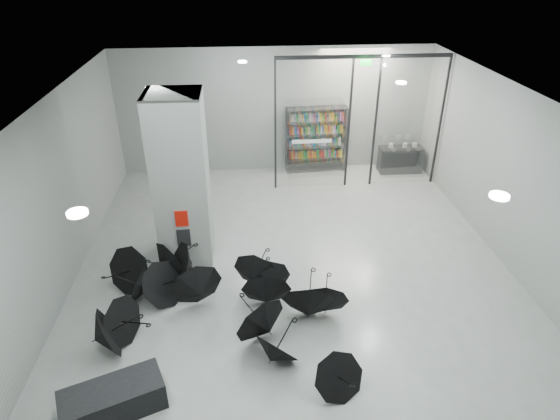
{
  "coord_description": "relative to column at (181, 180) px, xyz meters",
  "views": [
    {
      "loc": [
        -1.1,
        -7.91,
        6.63
      ],
      "look_at": [
        -0.3,
        1.5,
        1.4
      ],
      "focal_mm": 30.6,
      "sensor_mm": 36.0,
      "label": 1
    }
  ],
  "objects": [
    {
      "name": "room",
      "position": [
        2.5,
        -2.0,
        0.84
      ],
      "size": [
        14.0,
        14.02,
        4.01
      ],
      "color": "slate",
      "rests_on": "ground"
    },
    {
      "name": "column",
      "position": [
        0.0,
        0.0,
        0.0
      ],
      "size": [
        1.2,
        1.2,
        4.0
      ],
      "primitive_type": "cube",
      "color": "slate",
      "rests_on": "ground"
    },
    {
      "name": "fire_cabinet",
      "position": [
        0.0,
        -0.62,
        -0.65
      ],
      "size": [
        0.28,
        0.04,
        0.38
      ],
      "primitive_type": "cube",
      "color": "#A50A07",
      "rests_on": "column"
    },
    {
      "name": "info_panel",
      "position": [
        0.0,
        -0.62,
        -1.15
      ],
      "size": [
        0.3,
        0.03,
        0.42
      ],
      "primitive_type": "cube",
      "color": "black",
      "rests_on": "column"
    },
    {
      "name": "exit_sign",
      "position": [
        4.9,
        3.3,
        1.82
      ],
      "size": [
        0.3,
        0.06,
        0.15
      ],
      "primitive_type": "cube",
      "color": "#0CE533",
      "rests_on": "room"
    },
    {
      "name": "glass_partition",
      "position": [
        4.89,
        3.5,
        0.18
      ],
      "size": [
        5.06,
        0.08,
        4.0
      ],
      "color": "silver",
      "rests_on": "ground"
    },
    {
      "name": "bench",
      "position": [
        -0.83,
        -4.49,
        -1.74
      ],
      "size": [
        1.73,
        1.22,
        0.51
      ],
      "primitive_type": "cube",
      "rotation": [
        0.0,
        0.0,
        0.38
      ],
      "color": "black",
      "rests_on": "ground"
    },
    {
      "name": "bookshelf",
      "position": [
        3.83,
        4.75,
        -0.93
      ],
      "size": [
        1.98,
        0.52,
        2.15
      ],
      "primitive_type": null,
      "rotation": [
        0.0,
        0.0,
        0.07
      ],
      "color": "black",
      "rests_on": "ground"
    },
    {
      "name": "shop_counter",
      "position": [
        6.63,
        4.38,
        -1.58
      ],
      "size": [
        1.42,
        0.58,
        0.85
      ],
      "primitive_type": "cube",
      "rotation": [
        0.0,
        0.0,
        -0.01
      ],
      "color": "black",
      "rests_on": "ground"
    },
    {
      "name": "umbrella_cluster",
      "position": [
        0.67,
        -2.29,
        -1.69
      ],
      "size": [
        5.33,
        4.41,
        1.33
      ],
      "color": "black",
      "rests_on": "ground"
    }
  ]
}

